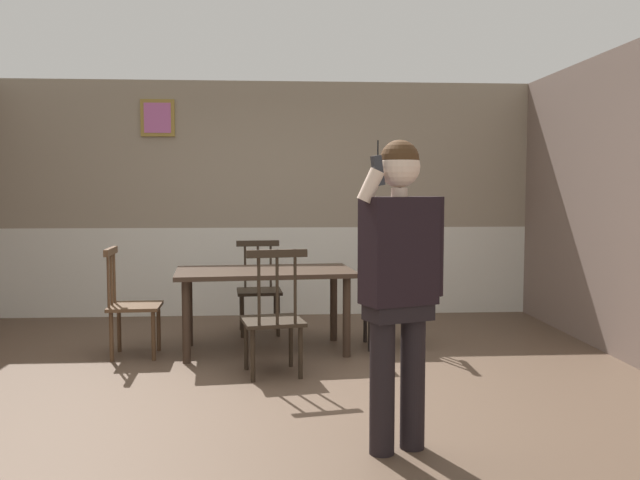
{
  "coord_description": "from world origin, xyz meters",
  "views": [
    {
      "loc": [
        0.09,
        -5.04,
        1.47
      ],
      "look_at": [
        0.38,
        -0.66,
        1.14
      ],
      "focal_mm": 37.93,
      "sensor_mm": 36.0,
      "label": 1
    }
  ],
  "objects_px": {
    "dining_table": "(265,280)",
    "chair_by_doorway": "(259,288)",
    "person_figure": "(400,273)",
    "chair_near_window": "(392,294)",
    "chair_opposite_corner": "(131,304)",
    "chair_at_table_head": "(273,317)"
  },
  "relations": [
    {
      "from": "chair_near_window",
      "to": "chair_by_doorway",
      "type": "distance_m",
      "value": 1.43
    },
    {
      "from": "dining_table",
      "to": "chair_by_doorway",
      "type": "xyz_separation_m",
      "value": [
        -0.07,
        0.81,
        -0.19
      ]
    },
    {
      "from": "dining_table",
      "to": "chair_at_table_head",
      "type": "height_order",
      "value": "chair_at_table_head"
    },
    {
      "from": "person_figure",
      "to": "chair_near_window",
      "type": "bearing_deg",
      "value": -119.93
    },
    {
      "from": "dining_table",
      "to": "person_figure",
      "type": "bearing_deg",
      "value": -71.9
    },
    {
      "from": "chair_at_table_head",
      "to": "chair_by_doorway",
      "type": "bearing_deg",
      "value": 85.09
    },
    {
      "from": "dining_table",
      "to": "chair_opposite_corner",
      "type": "distance_m",
      "value": 1.19
    },
    {
      "from": "chair_near_window",
      "to": "chair_opposite_corner",
      "type": "distance_m",
      "value": 2.36
    },
    {
      "from": "chair_at_table_head",
      "to": "chair_opposite_corner",
      "type": "relative_size",
      "value": 1.06
    },
    {
      "from": "dining_table",
      "to": "chair_at_table_head",
      "type": "distance_m",
      "value": 0.83
    },
    {
      "from": "chair_opposite_corner",
      "to": "person_figure",
      "type": "distance_m",
      "value": 3.05
    },
    {
      "from": "chair_at_table_head",
      "to": "chair_opposite_corner",
      "type": "height_order",
      "value": "chair_at_table_head"
    },
    {
      "from": "chair_near_window",
      "to": "chair_by_doorway",
      "type": "relative_size",
      "value": 1.14
    },
    {
      "from": "dining_table",
      "to": "chair_at_table_head",
      "type": "bearing_deg",
      "value": -84.5
    },
    {
      "from": "chair_opposite_corner",
      "to": "chair_by_doorway",
      "type": "bearing_deg",
      "value": 127.23
    },
    {
      "from": "chair_by_doorway",
      "to": "person_figure",
      "type": "distance_m",
      "value": 3.35
    },
    {
      "from": "chair_opposite_corner",
      "to": "chair_at_table_head",
      "type": "bearing_deg",
      "value": 58.16
    },
    {
      "from": "dining_table",
      "to": "chair_by_doorway",
      "type": "height_order",
      "value": "chair_by_doorway"
    },
    {
      "from": "dining_table",
      "to": "chair_by_doorway",
      "type": "bearing_deg",
      "value": 95.21
    },
    {
      "from": "chair_by_doorway",
      "to": "dining_table",
      "type": "bearing_deg",
      "value": 90.66
    },
    {
      "from": "dining_table",
      "to": "person_figure",
      "type": "distance_m",
      "value": 2.54
    },
    {
      "from": "dining_table",
      "to": "chair_opposite_corner",
      "type": "bearing_deg",
      "value": -174.85
    }
  ]
}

